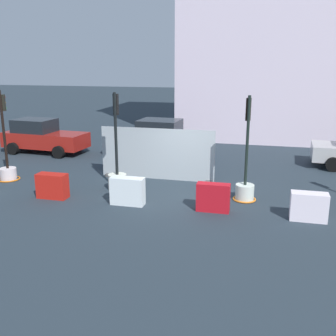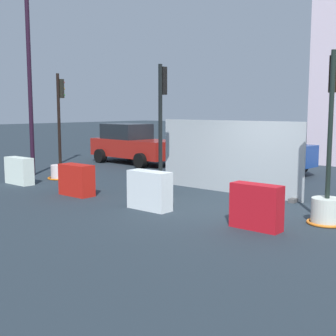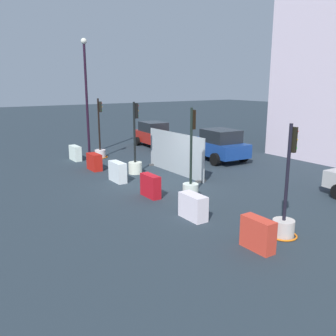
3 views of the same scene
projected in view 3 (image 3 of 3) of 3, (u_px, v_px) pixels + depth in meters
ground_plane at (160, 184)px, 16.25m from camera, size 120.00×120.00×0.00m
traffic_light_0 at (100, 148)px, 21.87m from camera, size 0.87×0.87×3.52m
traffic_light_1 at (135, 161)px, 17.98m from camera, size 0.67×0.67×3.52m
traffic_light_2 at (191, 183)px, 14.27m from camera, size 0.79×0.79×3.51m
traffic_light_3 at (284, 219)px, 10.60m from camera, size 0.84×0.84×3.33m
construction_barrier_0 at (75, 153)px, 21.12m from camera, size 1.09×0.39×0.85m
construction_barrier_1 at (94, 162)px, 18.76m from camera, size 1.04×0.46×0.85m
construction_barrier_2 at (118, 172)px, 16.54m from camera, size 1.10×0.41×0.91m
construction_barrier_3 at (150, 186)px, 14.32m from camera, size 1.03×0.36×0.90m
construction_barrier_4 at (193, 207)px, 12.00m from camera, size 1.06×0.46×0.84m
construction_barrier_5 at (258, 234)px, 9.77m from camera, size 0.97×0.39×0.90m
car_blue_estate at (217, 145)px, 21.08m from camera, size 4.22×2.45×1.82m
car_red_compact at (156, 135)px, 25.42m from camera, size 4.40×2.30×1.71m
street_lamp_post at (86, 87)px, 22.18m from camera, size 0.36×0.36×7.00m
site_fence_panel at (175, 154)px, 17.98m from camera, size 4.60×0.50×2.04m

